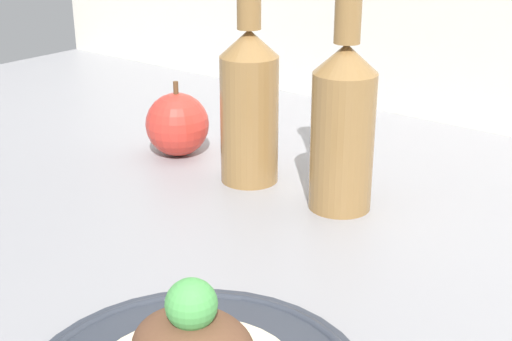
% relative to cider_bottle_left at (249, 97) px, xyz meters
% --- Properties ---
extents(ground_plane, '(1.80, 1.10, 0.04)m').
position_rel_cider_bottle_left_xyz_m(ground_plane, '(0.17, -0.19, -0.12)').
color(ground_plane, gray).
extents(cider_bottle_left, '(0.06, 0.06, 0.26)m').
position_rel_cider_bottle_left_xyz_m(cider_bottle_left, '(0.00, 0.00, 0.00)').
color(cider_bottle_left, olive).
rests_on(cider_bottle_left, ground_plane).
extents(cider_bottle_right, '(0.06, 0.06, 0.26)m').
position_rel_cider_bottle_left_xyz_m(cider_bottle_right, '(0.12, 0.00, 0.00)').
color(cider_bottle_right, olive).
rests_on(cider_bottle_right, ground_plane).
extents(apple, '(0.08, 0.08, 0.09)m').
position_rel_cider_bottle_left_xyz_m(apple, '(-0.12, 0.01, -0.06)').
color(apple, red).
rests_on(apple, ground_plane).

